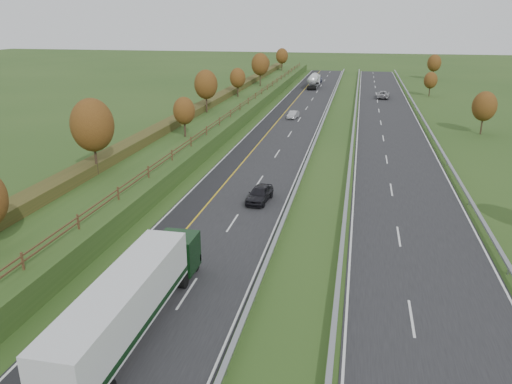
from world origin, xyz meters
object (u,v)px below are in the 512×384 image
Objects in this scene: box_lorry at (132,300)px; car_dark_near at (260,194)px; car_silver_mid at (293,115)px; road_tanker at (314,80)px; car_oncoming at (383,94)px; car_small_far at (317,81)px.

car_dark_near is (2.62, 22.67, -1.51)m from box_lorry.
car_dark_near is 1.18× the size of car_silver_mid.
road_tanker is 1.92× the size of car_oncoming.
box_lorry is 94.90m from car_oncoming.
car_silver_mid is at bearing 63.73° from car_oncoming.
car_oncoming is at bearing -47.92° from car_small_far.
car_silver_mid is 0.82× the size of car_small_far.
car_oncoming is at bearing 79.91° from box_lorry.
car_small_far reaches higher than car_silver_mid.
box_lorry is at bearing -82.44° from car_silver_mid.
car_dark_near reaches higher than car_silver_mid.
car_dark_near is 95.07m from car_small_far.
road_tanker reaches higher than car_dark_near.
car_silver_mid is at bearing 89.89° from box_lorry.
car_small_far is (-0.18, 117.69, -1.60)m from box_lorry.
car_oncoming reaches higher than car_silver_mid.
car_dark_near is 43.26m from car_silver_mid.
road_tanker is (-0.25, 108.35, -0.47)m from box_lorry.
car_oncoming reaches higher than car_dark_near.
car_small_far is at bearing 89.58° from road_tanker.
road_tanker is 9.41m from car_small_far.
box_lorry is at bearing -90.86° from car_dark_near.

